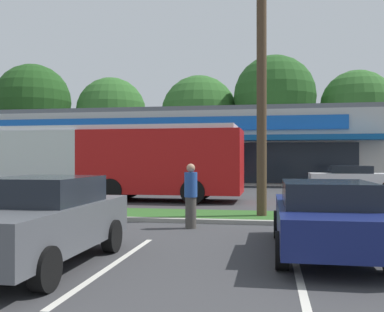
{
  "coord_description": "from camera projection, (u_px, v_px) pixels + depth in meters",
  "views": [
    {
      "loc": [
        5.64,
        0.22,
        1.85
      ],
      "look_at": [
        2.52,
        18.1,
        1.94
      ],
      "focal_mm": 41.85,
      "sensor_mm": 36.0,
      "label": 1
    }
  ],
  "objects": [
    {
      "name": "curb_lip",
      "position": [
        78.0,
        218.0,
        13.34
      ],
      "size": [
        56.0,
        0.24,
        0.12
      ],
      "primitive_type": "cube",
      "color": "#99968C",
      "rests_on": "ground_plane"
    },
    {
      "name": "pedestrian_near_bench",
      "position": [
        191.0,
        196.0,
        11.77
      ],
      "size": [
        0.34,
        0.34,
        1.7
      ],
      "rotation": [
        0.0,
        0.0,
        2.69
      ],
      "color": "#47423D",
      "rests_on": "ground_plane"
    },
    {
      "name": "car_3",
      "position": [
        354.0,
        178.0,
        23.99
      ],
      "size": [
        4.7,
        1.9,
        1.44
      ],
      "color": "silver",
      "rests_on": "ground_plane"
    },
    {
      "name": "tree_mid",
      "position": [
        275.0,
        96.0,
        43.79
      ],
      "size": [
        8.03,
        8.03,
        11.92
      ],
      "color": "#473323",
      "rests_on": "ground_plane"
    },
    {
      "name": "storefront_building",
      "position": [
        175.0,
        147.0,
        35.89
      ],
      "size": [
        31.19,
        12.01,
        5.4
      ],
      "color": "#BCB7AD",
      "rests_on": "ground_plane"
    },
    {
      "name": "utility_pole",
      "position": [
        257.0,
        28.0,
        13.53
      ],
      "size": [
        3.07,
        2.4,
        10.91
      ],
      "color": "#4C3826",
      "rests_on": "ground_plane"
    },
    {
      "name": "car_4",
      "position": [
        39.0,
        220.0,
        7.65
      ],
      "size": [
        1.89,
        4.27,
        1.52
      ],
      "rotation": [
        0.0,
        0.0,
        -1.57
      ],
      "color": "#515459",
      "rests_on": "ground_plane"
    },
    {
      "name": "tree_far_left",
      "position": [
        33.0,
        102.0,
        46.99
      ],
      "size": [
        7.89,
        7.89,
        11.71
      ],
      "color": "#473323",
      "rests_on": "ground_plane"
    },
    {
      "name": "car_2",
      "position": [
        325.0,
        216.0,
        8.65
      ],
      "size": [
        1.94,
        4.75,
        1.41
      ],
      "rotation": [
        0.0,
        0.0,
        1.57
      ],
      "color": "navy",
      "rests_on": "ground_plane"
    },
    {
      "name": "parking_stripe_3",
      "position": [
        300.0,
        281.0,
        6.73
      ],
      "size": [
        0.12,
        4.8,
        0.01
      ],
      "primitive_type": "cube",
      "color": "silver",
      "rests_on": "ground_plane"
    },
    {
      "name": "tree_mid_right",
      "position": [
        357.0,
        107.0,
        42.62
      ],
      "size": [
        6.95,
        6.95,
        10.24
      ],
      "color": "#473323",
      "rests_on": "ground_plane"
    },
    {
      "name": "grass_median",
      "position": [
        94.0,
        213.0,
        14.54
      ],
      "size": [
        56.0,
        2.2,
        0.12
      ],
      "primitive_type": "cube",
      "color": "#2D5B23",
      "rests_on": "ground_plane"
    },
    {
      "name": "tree_left",
      "position": [
        111.0,
        112.0,
        47.67
      ],
      "size": [
        7.38,
        7.38,
        10.44
      ],
      "color": "#473323",
      "rests_on": "ground_plane"
    },
    {
      "name": "parking_stripe_2",
      "position": [
        113.0,
        265.0,
        7.74
      ],
      "size": [
        0.12,
        4.8,
        0.01
      ],
      "primitive_type": "cube",
      "color": "silver",
      "rests_on": "ground_plane"
    },
    {
      "name": "city_bus",
      "position": [
        100.0,
        160.0,
        19.89
      ],
      "size": [
        12.64,
        2.76,
        3.25
      ],
      "rotation": [
        0.0,
        0.0,
        3.13
      ],
      "color": "#B71414",
      "rests_on": "ground_plane"
    },
    {
      "name": "tree_mid_left",
      "position": [
        199.0,
        114.0,
        46.54
      ],
      "size": [
        7.89,
        7.89,
        10.44
      ],
      "color": "#473323",
      "rests_on": "ground_plane"
    }
  ]
}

